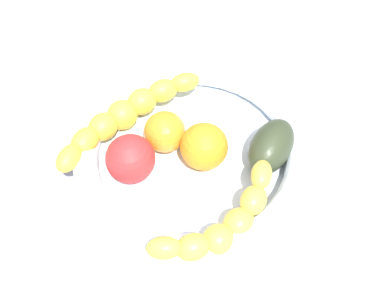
% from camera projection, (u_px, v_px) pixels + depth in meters
% --- Properties ---
extents(kitchen_counter, '(1.20, 1.20, 0.03)m').
position_uv_depth(kitchen_counter, '(192.00, 170.00, 0.67)').
color(kitchen_counter, gray).
rests_on(kitchen_counter, ground).
extents(fruit_bowl, '(0.32, 0.32, 0.05)m').
position_uv_depth(fruit_bowl, '(192.00, 154.00, 0.63)').
color(fruit_bowl, silver).
rests_on(fruit_bowl, kitchen_counter).
extents(banana_draped_left, '(0.17, 0.12, 0.05)m').
position_uv_depth(banana_draped_left, '(224.00, 224.00, 0.54)').
color(banana_draped_left, yellow).
rests_on(banana_draped_left, fruit_bowl).
extents(banana_draped_right, '(0.23, 0.14, 0.05)m').
position_uv_depth(banana_draped_right, '(125.00, 115.00, 0.65)').
color(banana_draped_right, yellow).
rests_on(banana_draped_right, fruit_bowl).
extents(orange_front, '(0.06, 0.06, 0.06)m').
position_uv_depth(orange_front, '(165.00, 132.00, 0.63)').
color(orange_front, orange).
rests_on(orange_front, fruit_bowl).
extents(orange_mid_left, '(0.06, 0.06, 0.06)m').
position_uv_depth(orange_mid_left, '(205.00, 144.00, 0.61)').
color(orange_mid_left, orange).
rests_on(orange_mid_left, fruit_bowl).
extents(avocado_dark, '(0.10, 0.07, 0.06)m').
position_uv_depth(avocado_dark, '(271.00, 146.00, 0.62)').
color(avocado_dark, '#313A25').
rests_on(avocado_dark, fruit_bowl).
extents(tomato_red, '(0.07, 0.07, 0.07)m').
position_uv_depth(tomato_red, '(130.00, 159.00, 0.60)').
color(tomato_red, red).
rests_on(tomato_red, fruit_bowl).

